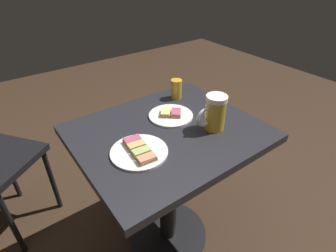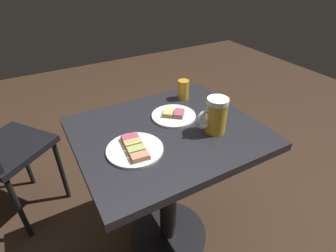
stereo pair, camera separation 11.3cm
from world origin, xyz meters
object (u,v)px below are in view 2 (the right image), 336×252
(plate_far, at_px, (174,115))
(beer_mug, at_px, (215,116))
(beer_glass_small, at_px, (183,90))
(plate_near, at_px, (135,149))

(plate_far, distance_m, beer_mug, 0.22)
(beer_glass_small, bearing_deg, plate_near, 125.32)
(plate_far, height_order, beer_glass_small, beer_glass_small)
(plate_far, relative_size, beer_mug, 1.33)
(beer_mug, height_order, beer_glass_small, beer_mug)
(plate_far, bearing_deg, plate_near, 119.06)
(plate_near, height_order, plate_far, same)
(plate_near, bearing_deg, beer_glass_small, -54.68)
(plate_near, relative_size, beer_glass_small, 2.21)
(plate_far, height_order, beer_mug, beer_mug)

